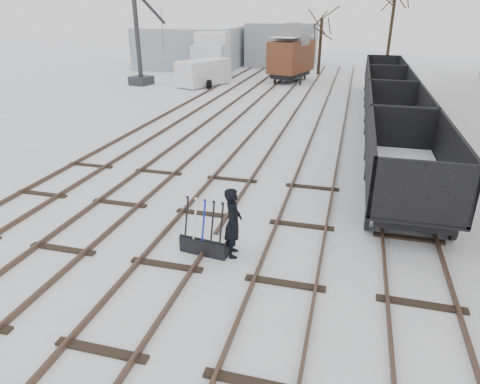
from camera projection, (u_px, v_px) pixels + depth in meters
The scene contains 16 objects.
ground at pixel (167, 266), 10.73m from camera, with size 120.00×120.00×0.00m, color white.
tracks at pixel (271, 127), 22.82m from camera, with size 13.90×52.00×0.16m.
shed_left at pixel (191, 47), 44.89m from camera, with size 10.00×8.00×4.10m.
shed_right at pixel (282, 44), 46.23m from camera, with size 7.00×6.00×4.50m.
ground_frame at pixel (205, 243), 11.22m from camera, with size 1.34×0.59×1.49m.
worker at pixel (233, 222), 10.87m from camera, with size 0.69×0.45×1.88m, color black.
freight_wagon_a at pixel (407, 177), 13.66m from camera, with size 2.52×6.30×2.57m.
freight_wagon_b at pixel (394, 127), 19.33m from camera, with size 2.52×6.30×2.57m.
freight_wagon_c at pixel (387, 100), 25.00m from camera, with size 2.52×6.30×2.57m.
freight_wagon_d at pixel (383, 82), 30.67m from camera, with size 2.52×6.30×2.57m.
box_van_wagon at pixel (291, 55), 36.28m from camera, with size 3.77×5.38×3.72m.
lorry at pixel (213, 53), 40.16m from camera, with size 3.69×8.80×3.87m.
panel_van at pixel (204, 72), 34.75m from camera, with size 3.71×5.08×2.05m.
crane at pixel (140, 59), 34.97m from camera, with size 1.84×4.62×7.75m.
tree_far_left at pixel (320, 47), 40.10m from camera, with size 0.30×0.30×5.08m, color black.
tree_far_right at pixel (390, 33), 40.59m from camera, with size 0.30×0.30×7.41m, color black.
Camera 1 is at (4.13, -8.32, 5.99)m, focal length 32.00 mm.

